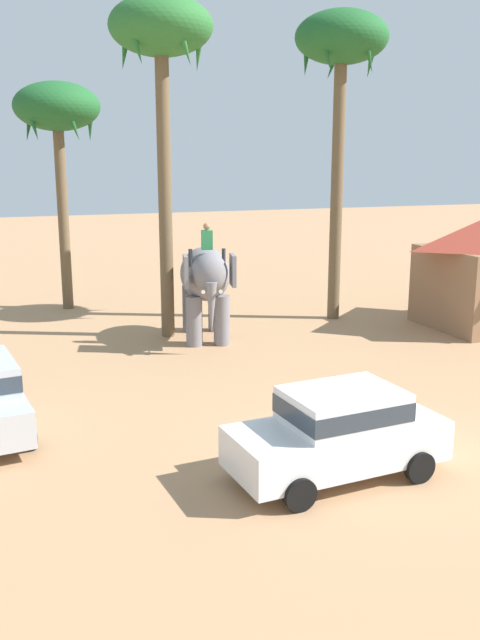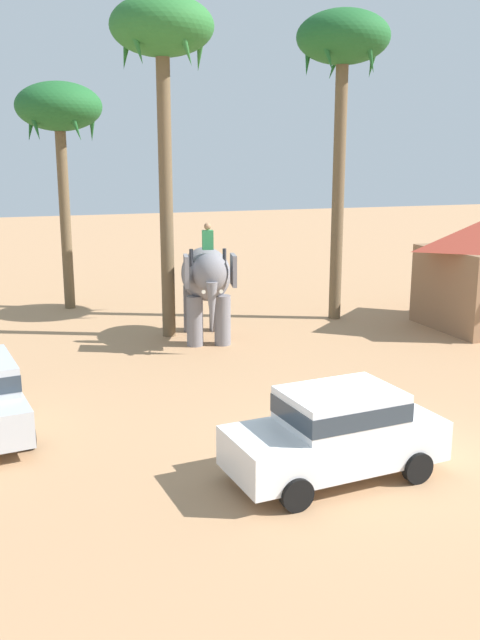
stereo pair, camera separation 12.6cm
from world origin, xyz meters
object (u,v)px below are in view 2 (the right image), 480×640
elephant_with_mahout (207,280)px  car_sedan_foreground (337,430)px  palm_tree_left_of_road (343,51)px  palm_tree_behind_elephant (162,41)px  palm_tree_near_hut (59,114)px

elephant_with_mahout → car_sedan_foreground: bearing=-93.2°
car_sedan_foreground → palm_tree_left_of_road: 15.70m
palm_tree_behind_elephant → palm_tree_left_of_road: (6.41, 0.49, 0.07)m
elephant_with_mahout → palm_tree_left_of_road: (5.35, 1.39, 7.37)m
car_sedan_foreground → palm_tree_behind_elephant: palm_tree_behind_elephant is taller
palm_tree_behind_elephant → palm_tree_near_hut: 6.45m
elephant_with_mahout → palm_tree_near_hut: 9.22m
palm_tree_behind_elephant → palm_tree_near_hut: (-2.68, 5.56, -1.89)m
car_sedan_foreground → elephant_with_mahout: (0.59, 10.44, 1.06)m
car_sedan_foreground → elephant_with_mahout: size_ratio=1.06×
elephant_with_mahout → palm_tree_behind_elephant: bearing=139.5°
palm_tree_near_hut → palm_tree_left_of_road: (9.08, -5.07, 1.96)m
palm_tree_behind_elephant → palm_tree_near_hut: size_ratio=1.24×
elephant_with_mahout → palm_tree_left_of_road: size_ratio=0.37×
car_sedan_foreground → palm_tree_near_hut: 18.37m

